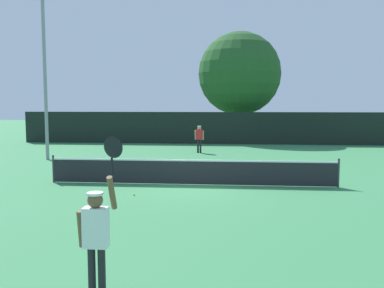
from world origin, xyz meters
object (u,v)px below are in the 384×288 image
Objects in this scene: light_pole at (45,67)px; parked_car_near at (125,129)px; large_tree at (240,74)px; parked_car_far at (281,129)px; tennis_ball at (134,195)px; player_receiving at (199,136)px; player_serving at (97,229)px; parked_car_mid at (178,128)px.

light_pole is 15.32m from parked_car_near.
parked_car_near is at bearing 87.92° from light_pole.
large_tree is (10.79, 13.43, 0.55)m from light_pole.
tennis_ball is at bearing -106.62° from parked_car_far.
parked_car_near is (-7.59, 10.83, -0.26)m from player_receiving.
large_tree is at bearing -1.34° from parked_car_near.
player_receiving is at bearing -105.59° from large_tree.
player_receiving is 10.90m from large_tree.
large_tree is (3.92, 21.90, 5.55)m from tennis_ball.
large_tree reaches higher than player_receiving.
parked_car_near is at bearing -172.29° from parked_car_far.
player_receiving is 0.19× the size of light_pole.
light_pole is (-8.13, -3.88, 4.00)m from player_receiving.
player_receiving is at bearing -116.70° from parked_car_far.
large_tree reaches higher than light_pole.
parked_car_far is (6.62, 32.24, -0.36)m from player_serving.
parked_car_mid is at bearing 95.02° from player_serving.
large_tree is at bearing 51.21° from light_pole.
large_tree is 8.01m from parked_car_mid.
player_receiving and parked_car_near have the same top height.
tennis_ball is 22.93m from large_tree.
light_pole reaches higher than parked_car_far.
large_tree is at bearing 79.84° from tennis_ball.
light_pole is at bearing 129.01° from tennis_ball.
player_receiving and parked_car_mid have the same top height.
light_pole is at bearing -130.97° from parked_car_far.
player_serving is 0.28× the size of large_tree.
light_pole is 2.02× the size of parked_car_mid.
parked_car_mid is 1.05× the size of parked_car_far.
tennis_ball is at bearing 84.17° from player_receiving.
parked_car_mid is at bearing -179.73° from parked_car_far.
parked_car_mid is at bearing 27.02° from parked_car_near.
tennis_ball is 25.06m from parked_car_mid.
large_tree reaches higher than tennis_ball.
light_pole reaches higher than player_receiving.
parked_car_far is (3.85, 3.02, -4.81)m from large_tree.
parked_car_near is 1.03× the size of parked_car_far.
player_serving is 32.92m from parked_car_far.
light_pole is at bearing -99.39° from parked_car_mid.
light_pole is 0.99× the size of large_tree.
light_pole is (-8.02, 15.80, 3.90)m from player_serving.
tennis_ball is 0.02× the size of parked_car_near.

